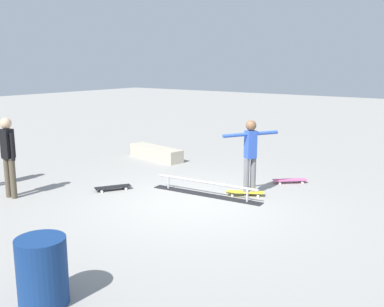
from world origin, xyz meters
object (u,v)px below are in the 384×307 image
object	(u,v)px
skater_main	(250,152)
loose_skateboard_black	(113,187)
skateboard_main	(245,192)
bystander_black_shirt	(8,153)
trash_bin	(42,271)
loose_skateboard_pink	(290,180)
skate_ledge	(156,153)
grind_rail	(206,189)

from	to	relation	value
skater_main	loose_skateboard_black	distance (m)	3.16
skateboard_main	bystander_black_shirt	bearing A→B (deg)	-172.23
skater_main	trash_bin	size ratio (longest dim) A/B	1.98
bystander_black_shirt	loose_skateboard_pink	world-z (taller)	bystander_black_shirt
skater_main	bystander_black_shirt	bearing A→B (deg)	157.49
skater_main	trash_bin	bearing A→B (deg)	-148.48
loose_skateboard_black	trash_bin	size ratio (longest dim) A/B	0.96
loose_skateboard_pink	trash_bin	distance (m)	6.76
loose_skateboard_black	bystander_black_shirt	bearing A→B (deg)	172.03
skate_ledge	loose_skateboard_pink	distance (m)	4.33
grind_rail	bystander_black_shirt	bearing A→B (deg)	33.56
loose_skateboard_pink	trash_bin	bearing A→B (deg)	-133.93
skate_ledge	bystander_black_shirt	world-z (taller)	bystander_black_shirt
skateboard_main	loose_skateboard_black	bearing A→B (deg)	178.19
loose_skateboard_pink	skater_main	bearing A→B (deg)	-144.42
skate_ledge	loose_skateboard_black	xyz separation A→B (m)	(-1.39, 3.08, -0.11)
loose_skateboard_pink	loose_skateboard_black	xyz separation A→B (m)	(2.94, 2.91, 0.00)
skater_main	bystander_black_shirt	xyz separation A→B (m)	(3.98, 3.12, 0.01)
skater_main	loose_skateboard_pink	distance (m)	1.71
grind_rail	skateboard_main	size ratio (longest dim) A/B	3.29
bystander_black_shirt	loose_skateboard_pink	xyz separation A→B (m)	(-4.27, -4.56, -0.89)
grind_rail	trash_bin	bearing A→B (deg)	96.20
grind_rail	loose_skateboard_black	distance (m)	2.10
skateboard_main	trash_bin	distance (m)	5.25
loose_skateboard_pink	bystander_black_shirt	bearing A→B (deg)	-176.27
bystander_black_shirt	loose_skateboard_pink	size ratio (longest dim) A/B	2.36
skate_ledge	trash_bin	size ratio (longest dim) A/B	2.34
skate_ledge	bystander_black_shirt	xyz separation A→B (m)	(-0.06, 4.73, 0.78)
skate_ledge	loose_skateboard_pink	xyz separation A→B (m)	(-4.33, 0.17, -0.11)
skateboard_main	trash_bin	size ratio (longest dim) A/B	0.96
bystander_black_shirt	trash_bin	xyz separation A→B (m)	(-4.18, 2.19, -0.55)
bystander_black_shirt	loose_skateboard_black	xyz separation A→B (m)	(-1.33, -1.65, -0.89)
trash_bin	loose_skateboard_pink	bearing A→B (deg)	-90.76
loose_skateboard_pink	skate_ledge	bearing A→B (deg)	134.55
skater_main	skateboard_main	bearing A→B (deg)	168.24
skate_ledge	bystander_black_shirt	size ratio (longest dim) A/B	1.13
skater_main	skateboard_main	xyz separation A→B (m)	(0.06, 0.07, -0.87)
skate_ledge	loose_skateboard_pink	size ratio (longest dim) A/B	2.68
trash_bin	skater_main	bearing A→B (deg)	-87.88
skate_ledge	loose_skateboard_pink	bearing A→B (deg)	177.71
skater_main	skate_ledge	bearing A→B (deg)	97.65
skater_main	bystander_black_shirt	distance (m)	5.06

